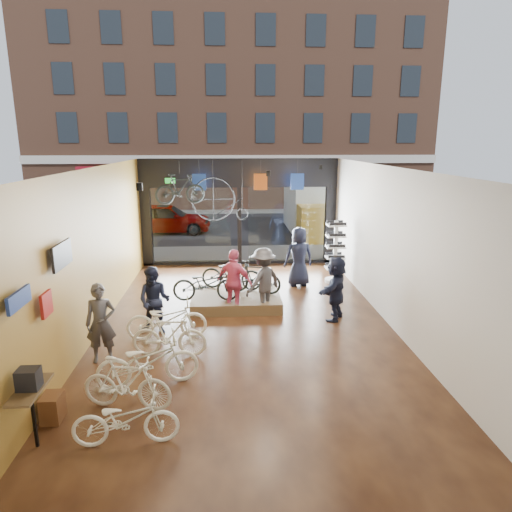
{
  "coord_description": "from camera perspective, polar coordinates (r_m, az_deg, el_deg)",
  "views": [
    {
      "loc": [
        -0.42,
        -10.3,
        4.36
      ],
      "look_at": [
        0.31,
        1.4,
        1.42
      ],
      "focal_mm": 32.0,
      "sensor_mm": 36.0,
      "label": 1
    }
  ],
  "objects": [
    {
      "name": "wall_back",
      "position": [
        4.95,
        1.84,
        -15.73
      ],
      "size": [
        7.0,
        0.04,
        3.8
      ],
      "primitive_type": "cube",
      "color": "beige",
      "rests_on": "ground"
    },
    {
      "name": "customer_3",
      "position": [
        11.85,
        0.91,
        -3.08
      ],
      "size": [
        1.27,
        1.22,
        1.73
      ],
      "primitive_type": "imported",
      "rotation": [
        0.0,
        0.0,
        3.85
      ],
      "color": "#3F3F44",
      "rests_on": "ground_plane"
    },
    {
      "name": "display_bike_mid",
      "position": [
        12.53,
        -0.24,
        -2.65
      ],
      "size": [
        1.57,
        0.92,
        0.91
      ],
      "primitive_type": "imported",
      "rotation": [
        0.0,
        0.0,
        1.22
      ],
      "color": "black",
      "rests_on": "display_platform"
    },
    {
      "name": "customer_2",
      "position": [
        11.75,
        -2.71,
        -3.28
      ],
      "size": [
        1.08,
        0.88,
        1.72
      ],
      "primitive_type": "imported",
      "rotation": [
        0.0,
        0.0,
        2.6
      ],
      "color": "#CC4C72",
      "rests_on": "ground_plane"
    },
    {
      "name": "exit_sign",
      "position": [
        16.35,
        -10.68,
        9.24
      ],
      "size": [
        0.35,
        0.06,
        0.18
      ],
      "primitive_type": "cube",
      "color": "#198C26",
      "rests_on": "storefront"
    },
    {
      "name": "customer_5",
      "position": [
        11.57,
        9.94,
        -4.0
      ],
      "size": [
        1.14,
        1.55,
        1.62
      ],
      "primitive_type": "imported",
      "rotation": [
        0.0,
        0.0,
        4.22
      ],
      "color": "#161C33",
      "rests_on": "ground_plane"
    },
    {
      "name": "ground_plane",
      "position": [
        11.2,
        -1.17,
        -8.96
      ],
      "size": [
        7.0,
        12.0,
        0.04
      ],
      "primitive_type": "cube",
      "color": "black",
      "rests_on": "ground"
    },
    {
      "name": "display_bike_left",
      "position": [
        12.01,
        -6.28,
        -3.49
      ],
      "size": [
        1.75,
        0.66,
        0.91
      ],
      "primitive_type": "imported",
      "rotation": [
        0.0,
        0.0,
        1.54
      ],
      "color": "black",
      "rests_on": "display_platform"
    },
    {
      "name": "floor_bike_0",
      "position": [
        7.35,
        -15.98,
        -19.05
      ],
      "size": [
        1.59,
        0.64,
        0.82
      ],
      "primitive_type": "imported",
      "rotation": [
        0.0,
        0.0,
        1.63
      ],
      "color": "silver",
      "rests_on": "ground_plane"
    },
    {
      "name": "penny_farthing",
      "position": [
        15.03,
        -4.22,
        6.93
      ],
      "size": [
        1.79,
        0.06,
        1.43
      ],
      "primitive_type": null,
      "color": "black",
      "rests_on": "ceiling"
    },
    {
      "name": "floor_bike_3",
      "position": [
        9.77,
        -10.81,
        -9.68
      ],
      "size": [
        1.59,
        0.58,
        0.94
      ],
      "primitive_type": "imported",
      "rotation": [
        0.0,
        0.0,
        1.48
      ],
      "color": "silver",
      "rests_on": "ground_plane"
    },
    {
      "name": "floor_bike_1",
      "position": [
        8.15,
        -15.84,
        -15.07
      ],
      "size": [
        1.61,
        0.77,
        0.93
      ],
      "primitive_type": "imported",
      "rotation": [
        0.0,
        0.0,
        1.35
      ],
      "color": "silver",
      "rests_on": "ground_plane"
    },
    {
      "name": "customer_0",
      "position": [
        9.77,
        -18.82,
        -7.95
      ],
      "size": [
        0.64,
        0.47,
        1.65
      ],
      "primitive_type": "imported",
      "rotation": [
        0.0,
        0.0,
        0.12
      ],
      "color": "#3F3F44",
      "rests_on": "ground_plane"
    },
    {
      "name": "sunglasses_rack",
      "position": [
        14.58,
        9.87,
        0.51
      ],
      "size": [
        0.68,
        0.61,
        1.99
      ],
      "primitive_type": null,
      "rotation": [
        0.0,
        0.0,
        -0.24
      ],
      "color": "white",
      "rests_on": "ground_plane"
    },
    {
      "name": "sidewalk_near",
      "position": [
        18.02,
        -2.16,
        0.26
      ],
      "size": [
        30.0,
        2.4,
        0.12
      ],
      "primitive_type": "cube",
      "color": "slate",
      "rests_on": "ground"
    },
    {
      "name": "street_car",
      "position": [
        22.79,
        -11.19,
        4.65
      ],
      "size": [
        4.3,
        1.73,
        1.47
      ],
      "primitive_type": "imported",
      "rotation": [
        0.0,
        0.0,
        1.57
      ],
      "color": "gray",
      "rests_on": "street_road"
    },
    {
      "name": "display_bike_right",
      "position": [
        12.89,
        -3.07,
        -2.18
      ],
      "size": [
        1.84,
        1.03,
        0.92
      ],
      "primitive_type": "imported",
      "rotation": [
        0.0,
        0.0,
        1.31
      ],
      "color": "black",
      "rests_on": "display_platform"
    },
    {
      "name": "jersey_left",
      "position": [
        15.58,
        -7.11,
        9.14
      ],
      "size": [
        0.45,
        0.03,
        0.55
      ],
      "primitive_type": "cube",
      "color": "#1E3F99",
      "rests_on": "ceiling"
    },
    {
      "name": "floor_bike_4",
      "position": [
        10.59,
        -11.09,
        -7.77
      ],
      "size": [
        1.84,
        0.78,
        0.94
      ],
      "primitive_type": "imported",
      "rotation": [
        0.0,
        0.0,
        1.66
      ],
      "color": "silver",
      "rests_on": "ground_plane"
    },
    {
      "name": "jersey_right",
      "position": [
        15.74,
        5.19,
        9.24
      ],
      "size": [
        0.45,
        0.03,
        0.55
      ],
      "primitive_type": "cube",
      "color": "#1E3F99",
      "rests_on": "ceiling"
    },
    {
      "name": "box_truck",
      "position": [
        21.91,
        7.18,
        5.7
      ],
      "size": [
        2.05,
        6.15,
        2.42
      ],
      "primitive_type": null,
      "color": "silver",
      "rests_on": "street_road"
    },
    {
      "name": "opposite_building",
      "position": [
        31.91,
        -3.0,
        18.81
      ],
      "size": [
        26.0,
        5.0,
        14.0
      ],
      "primitive_type": "cube",
      "color": "brown",
      "rests_on": "ground"
    },
    {
      "name": "wall_right",
      "position": [
        11.3,
        16.91,
        0.87
      ],
      "size": [
        0.04,
        12.0,
        3.8
      ],
      "primitive_type": "cube",
      "color": "beige",
      "rests_on": "ground"
    },
    {
      "name": "storefront",
      "position": [
        16.49,
        -2.11,
        5.48
      ],
      "size": [
        7.0,
        0.26,
        3.8
      ],
      "primitive_type": null,
      "color": "black",
      "rests_on": "ground"
    },
    {
      "name": "customer_4",
      "position": [
        14.11,
        5.37,
        -0.1
      ],
      "size": [
        0.99,
        0.73,
        1.84
      ],
      "primitive_type": "imported",
      "rotation": [
        0.0,
        0.0,
        3.31
      ],
      "color": "#161C33",
      "rests_on": "ground_plane"
    },
    {
      "name": "wall_left",
      "position": [
        11.03,
        -19.81,
        0.34
      ],
      "size": [
        0.04,
        12.0,
        3.8
      ],
      "primitive_type": "cube",
      "color": "#A87E30",
      "rests_on": "ground"
    },
    {
      "name": "sidewalk_far",
      "position": [
        29.62,
        -2.77,
        5.71
      ],
      "size": [
        30.0,
        2.0,
        0.12
      ],
      "primitive_type": "cube",
      "color": "slate",
      "rests_on": "ground"
    },
    {
      "name": "hung_bike",
      "position": [
        14.64,
        -9.49,
        8.26
      ],
      "size": [
        1.64,
        0.91,
        0.95
      ],
      "primitive_type": "imported",
      "rotation": [
        0.0,
        0.0,
        1.88
      ],
      "color": "black",
      "rests_on": "ceiling"
    },
    {
      "name": "wall_merch",
      "position": [
        8.02,
        -25.31,
        -9.8
      ],
      "size": [
        0.4,
        2.4,
        2.6
      ],
      "primitive_type": null,
      "color": "navy",
      "rests_on": "wall_left"
    },
    {
      "name": "street_road",
      "position": [
        25.68,
        -2.62,
        4.26
      ],
      "size": [
        30.0,
        18.0,
        0.02
      ],
      "primitive_type": "cube",
      "color": "black",
      "rests_on": "ground"
    },
    {
      "name": "display_platform",
      "position": [
        12.6,
        -2.51,
        -5.47
      ],
      "size": [
        2.4,
        1.8,
        0.3
      ],
      "primitive_type": "cube",
      "color": "#45361F",
      "rests_on": "ground_plane"
    },
    {
      "name": "jersey_mid",
      "position": [
        15.6,
        0.57,
        9.25
      ],
      "size": [
        0.45,
        0.03,
        0.55
      ],
      "primitive_type": "cube",
      "color": "#CC5919",
      "rests_on": "ceiling"
    },
    {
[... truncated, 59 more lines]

